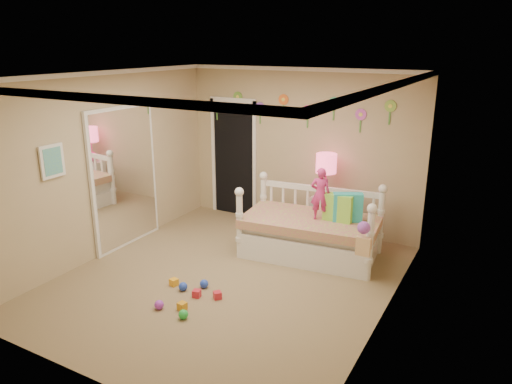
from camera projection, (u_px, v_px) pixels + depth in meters
The scene contains 18 objects.
floor at pixel (227, 280), 6.28m from camera, with size 4.00×4.50×0.01m, color #7F684C.
ceiling at pixel (223, 75), 5.51m from camera, with size 4.00×4.50×0.01m, color white.
back_wall at pixel (300, 150), 7.78m from camera, with size 4.00×0.01×2.60m, color tan.
left_wall at pixel (106, 165), 6.82m from camera, with size 0.01×4.50×2.60m, color tan.
right_wall at pixel (389, 210), 4.97m from camera, with size 0.01×4.50×2.60m, color tan.
crown_molding at pixel (223, 78), 5.52m from camera, with size 4.00×4.50×0.06m, color white, non-canonical shape.
daybed at pixel (311, 221), 6.86m from camera, with size 1.93×1.04×1.05m, color white, non-canonical shape.
pillow_turquoise at pixel (348, 207), 6.64m from camera, with size 0.40×0.14×0.40m, color #29CDCF.
pillow_lime at pixel (338, 208), 6.65m from camera, with size 0.40×0.15×0.38m, color #92E244.
child at pixel (320, 194), 6.66m from camera, with size 0.27×0.18×0.75m, color #D22F7F.
nightstand at pixel (324, 218), 7.55m from camera, with size 0.40×0.30×0.66m, color white.
table_lamp at pixel (326, 169), 7.32m from camera, with size 0.32×0.32×0.69m.
closet_doorway at pixel (234, 158), 8.42m from camera, with size 0.90×0.04×2.07m, color black.
flower_decals at pixel (295, 110), 7.62m from camera, with size 3.40×0.02×0.50m, color #B2668C, non-canonical shape.
mirror_closet at pixel (125, 177), 7.12m from camera, with size 0.07×1.30×2.10m, color white.
wall_picture at pixel (52, 161), 5.98m from camera, with size 0.05×0.34×0.42m, color white.
hanging_bag at pixel (362, 240), 5.93m from camera, with size 0.20×0.16×0.36m, color beige, non-canonical shape.
toy_scatter at pixel (190, 292), 5.86m from camera, with size 0.80×1.30×0.11m, color #996666, non-canonical shape.
Camera 1 is at (3.06, -4.77, 2.96)m, focal length 33.78 mm.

